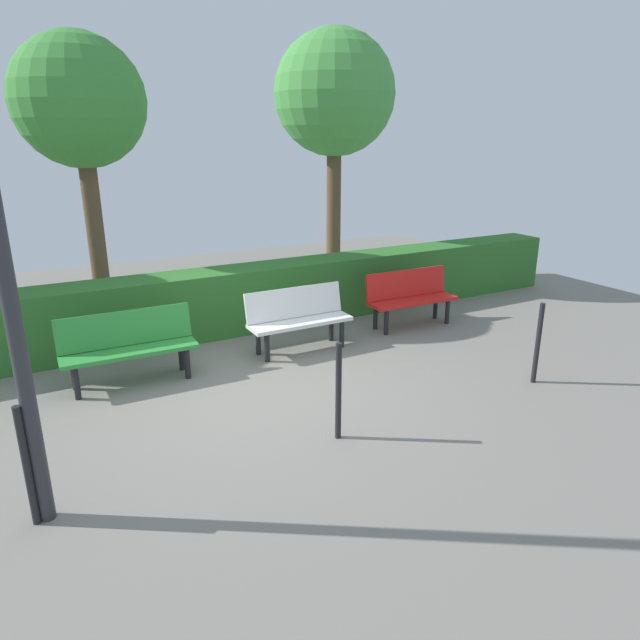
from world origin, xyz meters
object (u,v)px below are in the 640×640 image
bench_green (128,344)px  bench_white (298,316)px  tree_near (334,96)px  tree_mid (80,105)px  bench_red (410,296)px

bench_green → bench_white: bearing=-178.6°
bench_white → tree_near: size_ratio=0.31×
bench_green → tree_mid: 4.00m
bench_white → bench_green: bearing=0.2°
bench_green → tree_mid: bearing=-91.5°
bench_white → tree_near: (-2.30, -3.01, 3.07)m
bench_green → tree_near: 6.28m
bench_red → tree_near: tree_near is taller
bench_white → bench_red: bearing=-176.9°
bench_red → tree_near: (-0.30, -2.91, 3.07)m
tree_near → bench_red: bearing=84.2°
tree_near → tree_mid: tree_near is taller
tree_mid → tree_near: bearing=-177.8°
bench_red → bench_white: size_ratio=1.01×
bench_white → tree_near: tree_near is taller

